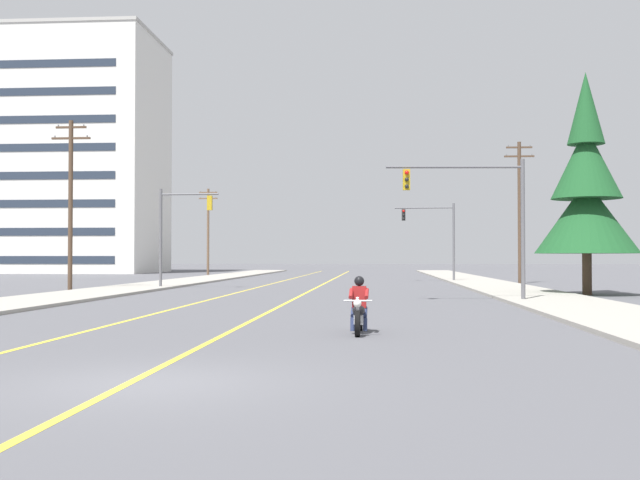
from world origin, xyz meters
TOP-DOWN VIEW (x-y plane):
  - ground_plane at (0.00, 0.00)m, footprint 400.00×400.00m
  - lane_stripe_center at (-0.29, 45.00)m, footprint 0.16×100.00m
  - lane_stripe_left at (-4.07, 45.00)m, footprint 0.16×100.00m
  - sidewalk_kerb_right at (11.19, 40.00)m, footprint 4.40×110.00m
  - sidewalk_kerb_left at (-11.19, 40.00)m, footprint 4.40×110.00m
  - motorcycle_with_rider at (3.08, 7.95)m, footprint 0.70×2.19m
  - traffic_signal_near_right at (8.09, 21.90)m, footprint 6.00×0.67m
  - traffic_signal_near_left at (-8.84, 35.18)m, footprint 3.74×0.37m
  - traffic_signal_mid_right at (8.28, 49.48)m, footprint 4.71×0.37m
  - utility_pole_left_near at (-14.40, 32.12)m, footprint 2.32×0.26m
  - utility_pole_right_far at (13.88, 44.77)m, footprint 2.15×0.26m
  - utility_pole_left_far at (-14.65, 70.18)m, footprint 2.03×0.26m
  - conifer_tree_right_verge_near at (14.30, 28.59)m, footprint 5.23×5.23m
  - apartment_building_far_left_block at (-38.13, 81.84)m, footprint 28.49×16.06m

SIDE VIEW (x-z plane):
  - ground_plane at x=0.00m, z-range 0.00..0.00m
  - lane_stripe_center at x=-0.29m, z-range 0.00..0.01m
  - lane_stripe_left at x=-4.07m, z-range 0.00..0.01m
  - sidewalk_kerb_right at x=11.19m, z-range 0.00..0.14m
  - sidewalk_kerb_left at x=-11.19m, z-range 0.00..0.14m
  - motorcycle_with_rider at x=3.08m, z-range -0.14..1.32m
  - traffic_signal_near_left at x=-8.84m, z-range 0.92..7.12m
  - traffic_signal_mid_right at x=8.28m, z-range 0.99..7.19m
  - traffic_signal_near_right at x=8.09m, z-range 1.07..7.27m
  - utility_pole_left_far at x=-14.65m, z-range 0.35..9.70m
  - conifer_tree_right_verge_near at x=14.30m, z-range -0.48..11.02m
  - utility_pole_left_near at x=-14.40m, z-range 0.36..10.35m
  - utility_pole_right_far at x=13.88m, z-range 0.35..10.67m
  - apartment_building_far_left_block at x=-38.13m, z-range 0.00..29.59m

